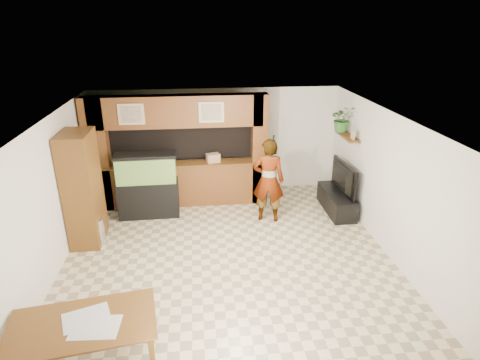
{
  "coord_description": "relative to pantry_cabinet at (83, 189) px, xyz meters",
  "views": [
    {
      "loc": [
        -0.49,
        -6.34,
        4.17
      ],
      "look_at": [
        0.29,
        0.6,
        1.32
      ],
      "focal_mm": 30.0,
      "sensor_mm": 36.0,
      "label": 1
    }
  ],
  "objects": [
    {
      "name": "person",
      "position": [
        3.7,
        0.48,
        -0.19
      ],
      "size": [
        0.76,
        0.59,
        1.85
      ],
      "primitive_type": "imported",
      "rotation": [
        0.0,
        0.0,
        2.9
      ],
      "color": "#A18658",
      "rests_on": "floor"
    },
    {
      "name": "wall_left",
      "position": [
        -0.3,
        -0.98,
        0.19
      ],
      "size": [
        0.0,
        6.5,
        6.5
      ],
      "primitive_type": "plane",
      "rotation": [
        1.57,
        0.0,
        1.57
      ],
      "color": "silver",
      "rests_on": "floor"
    },
    {
      "name": "wall_clock",
      "position": [
        -0.27,
        0.02,
        0.79
      ],
      "size": [
        0.05,
        0.25,
        0.25
      ],
      "color": "black",
      "rests_on": "wall_left"
    },
    {
      "name": "aquarium",
      "position": [
        1.1,
        0.97,
        -0.4
      ],
      "size": [
        1.32,
        0.49,
        1.46
      ],
      "rotation": [
        0.0,
        0.0,
        0.02
      ],
      "color": "black",
      "rests_on": "floor"
    },
    {
      "name": "partition",
      "position": [
        1.75,
        1.66,
        0.2
      ],
      "size": [
        4.2,
        0.99,
        2.6
      ],
      "color": "brown",
      "rests_on": "floor"
    },
    {
      "name": "television",
      "position": [
        5.35,
        0.72,
        -0.3
      ],
      "size": [
        0.24,
        1.22,
        0.7
      ],
      "primitive_type": "imported",
      "rotation": [
        0.0,
        0.0,
        1.64
      ],
      "color": "black",
      "rests_on": "tv_stand"
    },
    {
      "name": "ceiling",
      "position": [
        2.7,
        -0.98,
        1.49
      ],
      "size": [
        6.5,
        6.5,
        0.0
      ],
      "primitive_type": "plane",
      "color": "white",
      "rests_on": "wall_back"
    },
    {
      "name": "potted_plant",
      "position": [
        5.52,
        1.29,
        0.91
      ],
      "size": [
        0.59,
        0.52,
        0.61
      ],
      "primitive_type": "imported",
      "rotation": [
        0.0,
        0.0,
        -0.09
      ],
      "color": "#306829",
      "rests_on": "wall_shelf"
    },
    {
      "name": "counter_box",
      "position": [
        2.57,
        1.47,
        0.03
      ],
      "size": [
        0.34,
        0.27,
        0.2
      ],
      "primitive_type": "cube",
      "rotation": [
        0.0,
        0.0,
        0.29
      ],
      "color": "#A6795A",
      "rests_on": "partition"
    },
    {
      "name": "microphone",
      "position": [
        3.75,
        0.32,
        0.79
      ],
      "size": [
        0.04,
        0.1,
        0.17
      ],
      "primitive_type": "cylinder",
      "rotation": [
        0.44,
        0.0,
        0.0
      ],
      "color": "black",
      "rests_on": "person"
    },
    {
      "name": "wall_back",
      "position": [
        2.7,
        2.27,
        0.19
      ],
      "size": [
        6.0,
        0.0,
        6.0
      ],
      "primitive_type": "plane",
      "rotation": [
        1.57,
        0.0,
        0.0
      ],
      "color": "silver",
      "rests_on": "floor"
    },
    {
      "name": "newspaper_b",
      "position": [
        0.88,
        -3.28,
        -0.48
      ],
      "size": [
        0.6,
        0.46,
        0.01
      ],
      "primitive_type": "cube",
      "rotation": [
        0.0,
        0.0,
        -0.06
      ],
      "color": "silver",
      "rests_on": "dining_table"
    },
    {
      "name": "trash_can",
      "position": [
        0.2,
        -0.18,
        -0.84
      ],
      "size": [
        0.29,
        0.29,
        0.54
      ],
      "primitive_type": "cylinder",
      "color": "#B2B2B7",
      "rests_on": "floor"
    },
    {
      "name": "wall_right",
      "position": [
        5.7,
        -0.98,
        0.19
      ],
      "size": [
        0.0,
        6.5,
        6.5
      ],
      "primitive_type": "plane",
      "rotation": [
        1.57,
        0.0,
        -1.57
      ],
      "color": "silver",
      "rests_on": "floor"
    },
    {
      "name": "pantry_cabinet",
      "position": [
        0.0,
        0.0,
        0.0
      ],
      "size": [
        0.56,
        0.91,
        2.23
      ],
      "primitive_type": "cube",
      "color": "brown",
      "rests_on": "floor"
    },
    {
      "name": "newspaper_a",
      "position": [
        0.73,
        -3.1,
        -0.48
      ],
      "size": [
        0.67,
        0.58,
        0.01
      ],
      "primitive_type": "cube",
      "rotation": [
        0.0,
        0.0,
        0.34
      ],
      "color": "silver",
      "rests_on": "dining_table"
    },
    {
      "name": "photo_frame",
      "position": [
        5.55,
        0.69,
        0.71
      ],
      "size": [
        0.03,
        0.15,
        0.2
      ],
      "primitive_type": "cube",
      "rotation": [
        0.0,
        0.0,
        0.01
      ],
      "color": "tan",
      "rests_on": "wall_shelf"
    },
    {
      "name": "wall_shelf",
      "position": [
        5.55,
        0.97,
        0.59
      ],
      "size": [
        0.25,
        0.9,
        0.04
      ],
      "primitive_type": "cube",
      "color": "brown",
      "rests_on": "wall_right"
    },
    {
      "name": "dining_table",
      "position": [
        0.7,
        -3.22,
        -0.8
      ],
      "size": [
        1.93,
        1.26,
        0.63
      ],
      "primitive_type": "imported",
      "rotation": [
        0.0,
        0.0,
        0.15
      ],
      "color": "brown",
      "rests_on": "floor"
    },
    {
      "name": "tv_stand",
      "position": [
        5.35,
        0.72,
        -0.88
      ],
      "size": [
        0.51,
        1.4,
        0.47
      ],
      "primitive_type": "cube",
      "color": "black",
      "rests_on": "floor"
    },
    {
      "name": "floor",
      "position": [
        2.7,
        -0.98,
        -1.11
      ],
      "size": [
        6.5,
        6.5,
        0.0
      ],
      "primitive_type": "plane",
      "color": "beige",
      "rests_on": "ground"
    }
  ]
}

